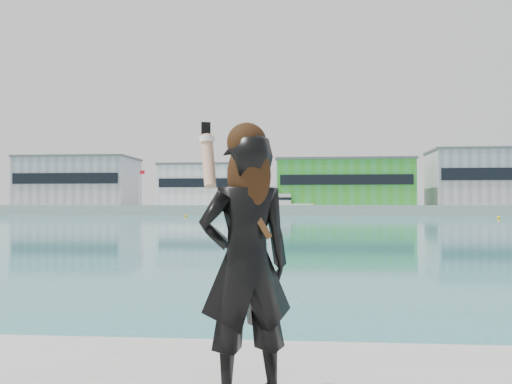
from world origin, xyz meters
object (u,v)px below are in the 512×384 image
woman (246,256)px  buoy_far (186,217)px  motor_yacht (269,204)px  buoy_near (499,219)px

woman → buoy_far: bearing=-99.8°
motor_yacht → buoy_near: 50.42m
buoy_near → woman: bearing=-108.8°
buoy_far → buoy_near: bearing=-12.6°
buoy_near → buoy_far: (-48.74, 10.86, 0.00)m
buoy_near → buoy_far: bearing=167.4°
buoy_near → woman: size_ratio=0.29×
motor_yacht → buoy_far: motor_yacht is taller
motor_yacht → woman: motor_yacht is taller
motor_yacht → buoy_far: (-12.79, -24.43, -2.26)m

